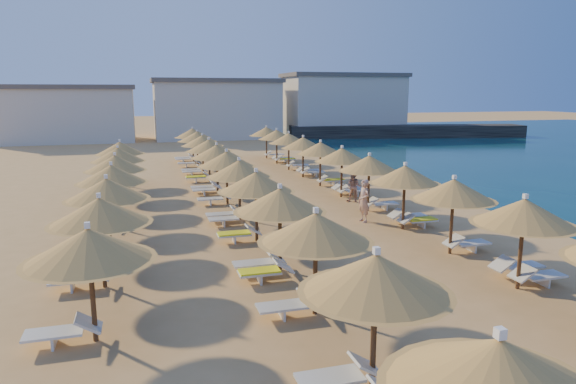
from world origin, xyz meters
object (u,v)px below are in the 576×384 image
object	(u,v)px
parasol_row_west	(232,165)
beachgoer_a	(364,201)
parasol_row_east	(355,160)
beachgoer_b	(354,187)
jetty	(407,131)

from	to	relation	value
parasol_row_west	beachgoer_a	bearing A→B (deg)	-34.74
parasol_row_east	beachgoer_b	world-z (taller)	parasol_row_east
beachgoer_a	parasol_row_west	bearing A→B (deg)	-133.05
jetty	beachgoer_a	size ratio (longest dim) A/B	15.64
beachgoer_b	beachgoer_a	bearing A→B (deg)	-66.17
beachgoer_a	beachgoer_b	distance (m)	4.12
jetty	parasol_row_west	size ratio (longest dim) A/B	0.72
jetty	beachgoer_a	distance (m)	45.31
parasol_row_west	beachgoer_a	distance (m)	6.55
beachgoer_a	beachgoer_b	bearing A→B (deg)	154.76
jetty	beachgoer_b	size ratio (longest dim) A/B	18.21
parasol_row_west	beachgoer_a	xyz separation A→B (m)	(5.27, -3.65, -1.34)
parasol_row_east	beachgoer_a	distance (m)	4.04
parasol_row_east	parasol_row_west	world-z (taller)	same
parasol_row_west	jetty	bearing A→B (deg)	50.73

